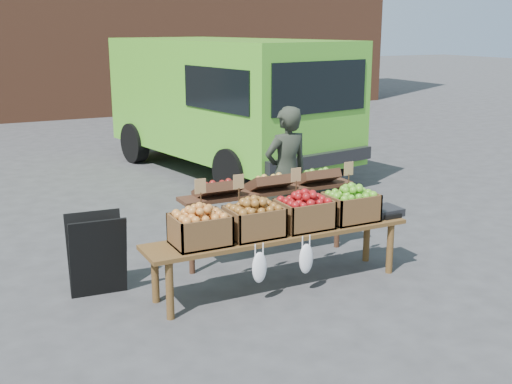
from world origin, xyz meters
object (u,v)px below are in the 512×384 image
crate_russet_pears (254,222)px  crate_green_apples (350,207)px  chalkboard_sign (97,255)px  crate_golden_apples (200,230)px  back_table (269,214)px  delivery_van (227,106)px  crate_red_apples (304,214)px  weighing_scale (383,211)px  display_bench (279,259)px  vendor (286,173)px

crate_russet_pears → crate_green_apples: bearing=0.0°
chalkboard_sign → crate_golden_apples: 1.06m
crate_golden_apples → crate_russet_pears: size_ratio=1.00×
back_table → delivery_van: bearing=71.1°
delivery_van → crate_russet_pears: bearing=-121.9°
crate_red_apples → crate_golden_apples: bearing=180.0°
crate_green_apples → weighing_scale: (0.43, 0.00, -0.10)m
display_bench → weighing_scale: size_ratio=7.94×
delivery_van → back_table: (-1.49, -4.35, -0.62)m
weighing_scale → crate_green_apples: bearing=180.0°
delivery_van → display_bench: 5.43m
crate_green_apples → weighing_scale: 0.44m
vendor → crate_green_apples: bearing=86.3°
chalkboard_sign → crate_green_apples: size_ratio=1.60×
crate_russet_pears → weighing_scale: size_ratio=1.47×
display_bench → crate_red_apples: bearing=0.0°
vendor → crate_red_apples: bearing=63.4°
vendor → back_table: vendor is taller
chalkboard_sign → crate_golden_apples: crate_golden_apples is taller
delivery_van → crate_red_apples: bearing=-116.4°
back_table → display_bench: back_table is taller
delivery_van → crate_golden_apples: size_ratio=10.17×
vendor → crate_russet_pears: size_ratio=3.20×
chalkboard_sign → weighing_scale: 2.95m
crate_russet_pears → weighing_scale: crate_russet_pears is taller
vendor → chalkboard_sign: bearing=11.6°
vendor → crate_green_apples: (0.01, -1.31, -0.09)m
back_table → crate_red_apples: 0.74m
display_bench → crate_red_apples: crate_red_apples is taller
delivery_van → crate_golden_apples: 5.70m
crate_green_apples → crate_golden_apples: bearing=180.0°
back_table → weighing_scale: (0.98, -0.72, 0.09)m
chalkboard_sign → back_table: 1.90m
back_table → crate_golden_apples: bearing=-146.6°
chalkboard_sign → crate_golden_apples: (0.80, -0.62, 0.31)m
display_bench → crate_red_apples: size_ratio=5.40×
chalkboard_sign → vendor: bearing=20.2°
crate_russet_pears → crate_red_apples: size_ratio=1.00×
vendor → display_bench: size_ratio=0.59×
delivery_van → crate_russet_pears: 5.48m
vendor → crate_golden_apples: 2.10m
back_table → crate_golden_apples: size_ratio=4.20×
chalkboard_sign → delivery_van: bearing=57.3°
crate_russet_pears → weighing_scale: bearing=0.0°
vendor → crate_green_apples: 1.31m
vendor → crate_golden_apples: bearing=34.5°
chalkboard_sign → display_bench: 1.75m
crate_golden_apples → crate_red_apples: 1.10m
back_table → crate_red_apples: back_table is taller
vendor → display_bench: (-0.82, -1.31, -0.51)m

